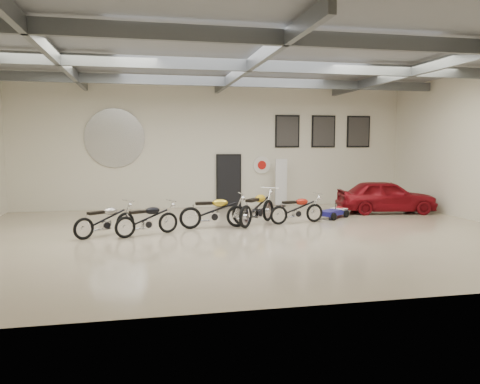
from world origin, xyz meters
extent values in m
cube|color=#B8A38D|center=(0.00, 0.00, 0.00)|extent=(16.00, 12.00, 0.01)
cube|color=gray|center=(0.00, 0.00, 5.00)|extent=(16.00, 12.00, 0.01)
cube|color=beige|center=(0.00, 6.00, 2.50)|extent=(16.00, 0.02, 5.00)
cube|color=black|center=(0.50, 5.95, 1.05)|extent=(0.92, 0.08, 2.10)
imported|color=maroon|center=(6.00, 3.07, 0.62)|extent=(2.05, 3.82, 1.23)
camera|label=1|loc=(-2.90, -12.92, 2.62)|focal=35.00mm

